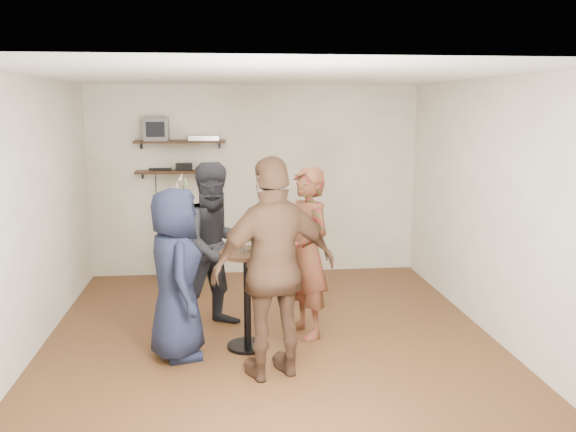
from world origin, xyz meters
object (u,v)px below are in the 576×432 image
object	(u,v)px
side_table	(184,247)
person_brown	(275,269)
person_dark	(216,246)
person_plaid	(307,253)
drinks_table	(247,286)
radio	(184,167)
crt_monitor	(156,129)
person_navy	(176,274)
dvd_deck	(204,138)

from	to	relation	value
side_table	person_brown	distance (m)	3.21
person_dark	person_plaid	bearing A→B (deg)	-45.65
drinks_table	person_dark	xyz separation A→B (m)	(-0.29, 0.61, 0.26)
radio	person_plaid	bearing A→B (deg)	-60.16
crt_monitor	person_dark	world-z (taller)	crt_monitor
crt_monitor	drinks_table	world-z (taller)	crt_monitor
person_dark	person_navy	size ratio (longest dim) A/B	1.10
drinks_table	person_navy	distance (m)	0.70
crt_monitor	person_dark	size ratio (longest dim) A/B	0.18
person_navy	side_table	bearing A→B (deg)	-9.73
crt_monitor	dvd_deck	xyz separation A→B (m)	(0.62, 0.00, -0.12)
dvd_deck	crt_monitor	bearing A→B (deg)	180.00
crt_monitor	radio	xyz separation A→B (m)	(0.35, 0.00, -0.50)
dvd_deck	drinks_table	world-z (taller)	dvd_deck
drinks_table	person_brown	world-z (taller)	person_brown
crt_monitor	side_table	distance (m)	1.60
radio	drinks_table	world-z (taller)	radio
side_table	drinks_table	xyz separation A→B (m)	(0.74, -2.38, 0.15)
radio	person_navy	world-z (taller)	person_navy
crt_monitor	person_dark	xyz separation A→B (m)	(0.77, -2.00, -1.14)
dvd_deck	person_dark	world-z (taller)	dvd_deck
side_table	person_plaid	xyz separation A→B (m)	(1.36, -2.10, 0.40)
crt_monitor	side_table	world-z (taller)	crt_monitor
person_navy	person_brown	size ratio (longest dim) A/B	0.83
person_navy	crt_monitor	bearing A→B (deg)	-3.25
side_table	person_dark	size ratio (longest dim) A/B	0.32
side_table	person_navy	world-z (taller)	person_navy
person_plaid	crt_monitor	bearing A→B (deg)	-168.42
person_navy	person_dark	bearing A→B (deg)	-38.04
dvd_deck	person_plaid	xyz separation A→B (m)	(1.06, -2.33, -1.03)
person_plaid	person_dark	bearing A→B (deg)	-134.35
side_table	person_navy	size ratio (longest dim) A/B	0.35
radio	person_brown	xyz separation A→B (m)	(0.93, -3.25, -0.56)
dvd_deck	radio	world-z (taller)	dvd_deck
drinks_table	person_brown	distance (m)	0.76
radio	person_dark	distance (m)	2.14
dvd_deck	person_dark	size ratio (longest dim) A/B	0.23
drinks_table	dvd_deck	bearing A→B (deg)	99.78
crt_monitor	person_plaid	size ratio (longest dim) A/B	0.19
crt_monitor	radio	size ratio (longest dim) A/B	1.45
radio	drinks_table	bearing A→B (deg)	-74.55
dvd_deck	drinks_table	size ratio (longest dim) A/B	0.42
drinks_table	person_navy	xyz separation A→B (m)	(-0.66, -0.14, 0.18)
person_plaid	person_navy	xyz separation A→B (m)	(-1.28, -0.41, -0.06)
radio	person_navy	bearing A→B (deg)	-88.78
person_plaid	side_table	bearing A→B (deg)	-171.36
person_plaid	person_navy	distance (m)	1.34
crt_monitor	side_table	bearing A→B (deg)	-35.02
crt_monitor	person_dark	distance (m)	2.42
person_dark	person_navy	bearing A→B (deg)	-141.96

